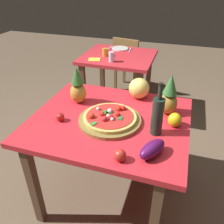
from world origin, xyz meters
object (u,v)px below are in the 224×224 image
(dinner_plate, at_px, (120,49))
(tomato_at_corner, at_px, (120,155))
(bell_pepper, at_px, (175,120))
(dining_chair, at_px, (128,61))
(pizza, at_px, (110,117))
(display_table, at_px, (110,129))
(background_table, at_px, (118,65))
(tomato_beside_pepper, at_px, (60,117))
(pineapple_right, at_px, (169,96))
(pineapple_left, at_px, (78,87))
(napkin_folded, at_px, (94,60))
(wine_bottle, at_px, (157,115))
(melon, at_px, (139,88))
(drinking_glass_juice, at_px, (105,52))
(knife_utensil, at_px, (130,50))
(drinking_glass_water, at_px, (111,57))
(fork_utensil, at_px, (110,48))
(pizza_board, at_px, (110,120))
(eggplant, at_px, (152,149))

(dinner_plate, bearing_deg, tomato_at_corner, -73.89)
(bell_pepper, bearing_deg, tomato_at_corner, -120.74)
(dining_chair, bearing_deg, pizza, 110.50)
(display_table, xyz_separation_m, background_table, (-0.35, 1.40, -0.03))
(tomato_beside_pepper, bearing_deg, pineapple_right, 25.60)
(pineapple_left, height_order, tomato_beside_pepper, pineapple_left)
(pineapple_right, height_order, napkin_folded, pineapple_right)
(pineapple_right, bearing_deg, wine_bottle, -98.90)
(napkin_folded, bearing_deg, dining_chair, 77.57)
(melon, xyz_separation_m, drinking_glass_juice, (-0.63, 0.94, -0.04))
(background_table, bearing_deg, pineapple_left, -88.51)
(wine_bottle, distance_m, drinking_glass_juice, 1.63)
(knife_utensil, bearing_deg, pineapple_right, -70.52)
(wine_bottle, height_order, tomato_beside_pepper, wine_bottle)
(display_table, height_order, melon, melon)
(background_table, height_order, tomato_at_corner, tomato_at_corner)
(display_table, bearing_deg, napkin_folded, 116.55)
(drinking_glass_water, bearing_deg, pizza, -72.63)
(tomato_beside_pepper, bearing_deg, pizza, 16.14)
(tomato_beside_pepper, distance_m, drinking_glass_juice, 1.47)
(wine_bottle, xyz_separation_m, fork_utensil, (-0.88, 1.73, -0.13))
(dining_chair, xyz_separation_m, drinking_glass_juice, (-0.12, -0.71, 0.34))
(napkin_folded, bearing_deg, dinner_plate, 71.15)
(pizza_board, distance_m, bell_pepper, 0.45)
(pizza, distance_m, knife_utensil, 1.72)
(drinking_glass_juice, bearing_deg, display_table, -69.32)
(pineapple_left, height_order, knife_utensil, pineapple_left)
(display_table, distance_m, drinking_glass_water, 1.21)
(background_table, bearing_deg, bell_pepper, -59.39)
(bell_pepper, xyz_separation_m, knife_utensil, (-0.71, 1.61, -0.04))
(eggplant, bearing_deg, bell_pepper, 74.32)
(fork_utensil, bearing_deg, background_table, -47.92)
(drinking_glass_water, bearing_deg, tomato_at_corner, -70.40)
(tomato_at_corner, bearing_deg, napkin_folded, 116.33)
(fork_utensil, bearing_deg, display_table, -67.26)
(dining_chair, relative_size, drinking_glass_water, 7.44)
(dining_chair, distance_m, fork_utensil, 0.51)
(pineapple_left, distance_m, pineapple_right, 0.70)
(pizza, relative_size, tomato_at_corner, 5.19)
(pineapple_left, xyz_separation_m, fork_utensil, (-0.23, 1.50, -0.13))
(wine_bottle, bearing_deg, knife_utensil, 109.27)
(pizza, bearing_deg, pizza_board, -15.12)
(pizza_board, relative_size, wine_bottle, 1.23)
(pineapple_left, relative_size, bell_pepper, 2.91)
(wine_bottle, distance_m, tomato_beside_pepper, 0.68)
(pineapple_left, xyz_separation_m, dinner_plate, (-0.09, 1.50, -0.13))
(pizza_board, xyz_separation_m, pineapple_right, (0.37, 0.24, 0.13))
(pineapple_right, distance_m, melon, 0.32)
(pizza_board, distance_m, drinking_glass_water, 1.25)
(pizza_board, bearing_deg, drinking_glass_water, 107.41)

